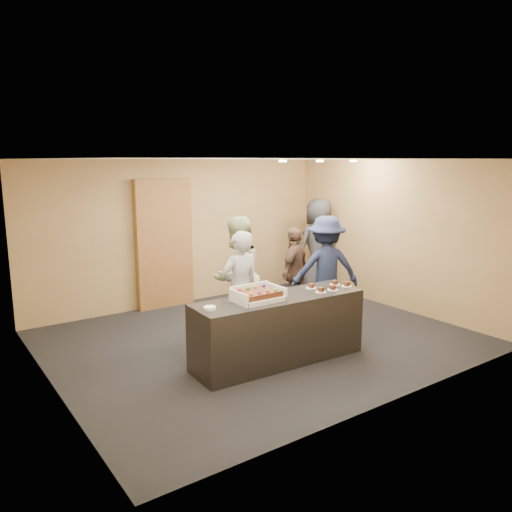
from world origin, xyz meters
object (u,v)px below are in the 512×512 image
plate_stack (210,308)px  person_dark_suit (318,246)px  serving_counter (279,329)px  person_sage_man (237,276)px  storage_cabinet (164,244)px  cake_box (257,297)px  person_brown_extra (295,271)px  person_server_grey (240,289)px  sheet_cake (258,294)px  person_navy_man (326,269)px

plate_stack → person_dark_suit: person_dark_suit is taller
serving_counter → person_sage_man: size_ratio=1.30×
storage_cabinet → cake_box: (-0.20, -3.23, -0.24)m
storage_cabinet → person_brown_extra: 2.43m
person_server_grey → person_dark_suit: bearing=-152.6°
person_sage_man → cake_box: bearing=53.9°
sheet_cake → person_server_grey: bearing=72.9°
person_brown_extra → person_server_grey: bearing=-2.5°
serving_counter → person_sage_man: 1.32m
cake_box → person_server_grey: person_server_grey is taller
serving_counter → cake_box: size_ratio=3.85×
storage_cabinet → plate_stack: bearing=-105.7°
plate_stack → person_navy_man: person_navy_man is taller
person_sage_man → plate_stack: bearing=30.8°
sheet_cake → storage_cabinet: bearing=86.5°
plate_stack → person_server_grey: person_server_grey is taller
person_brown_extra → plate_stack: bearing=3.5°
plate_stack → person_navy_man: (2.78, 0.94, -0.03)m
person_server_grey → serving_counter: bearing=95.7°
storage_cabinet → plate_stack: 3.36m
serving_counter → person_brown_extra: (1.54, 1.54, 0.32)m
cake_box → person_server_grey: 0.82m
person_navy_man → cake_box: bearing=51.2°
person_navy_man → person_brown_extra: bearing=-44.2°
storage_cabinet → person_server_grey: storage_cabinet is taller
person_server_grey → cake_box: bearing=71.7°
storage_cabinet → person_navy_man: size_ratio=1.33×
sheet_cake → plate_stack: bearing=177.9°
cake_box → sheet_cake: (-0.00, -0.02, 0.05)m
person_server_grey → person_navy_man: (1.83, 0.16, 0.04)m
cake_box → sheet_cake: size_ratio=1.18×
storage_cabinet → sheet_cake: (-0.20, -3.25, -0.18)m
storage_cabinet → sheet_cake: storage_cabinet is taller
sheet_cake → person_sage_man: size_ratio=0.29×
person_sage_man → person_dark_suit: size_ratio=0.95×
plate_stack → storage_cabinet: bearing=74.3°
sheet_cake → plate_stack: sheet_cake is taller
serving_counter → storage_cabinet: (-0.13, 3.25, 0.73)m
cake_box → person_server_grey: size_ratio=0.37×
storage_cabinet → person_navy_man: (1.88, -2.29, -0.29)m
storage_cabinet → person_server_grey: size_ratio=1.39×
person_sage_man → person_server_grey: bearing=47.7°
serving_counter → person_brown_extra: bearing=47.5°
sheet_cake → person_dark_suit: 3.96m
storage_cabinet → person_sage_man: size_ratio=1.27×
sheet_cake → person_sage_man: 1.31m
person_server_grey → plate_stack: bearing=38.4°
person_server_grey → person_brown_extra: person_server_grey is taller
person_sage_man → person_brown_extra: (1.41, 0.31, -0.16)m
cake_box → person_brown_extra: (1.88, 1.51, -0.18)m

